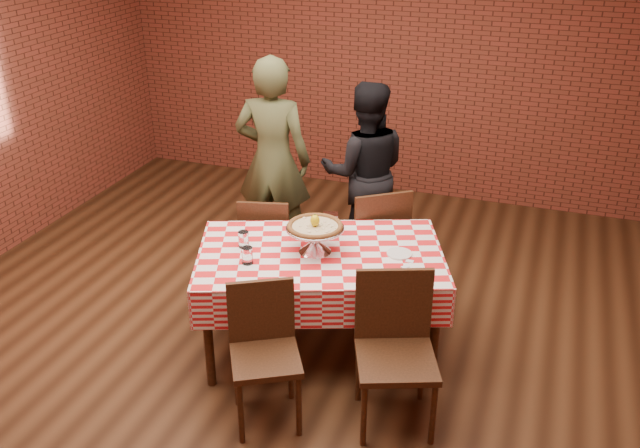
{
  "coord_description": "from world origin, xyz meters",
  "views": [
    {
      "loc": [
        1.71,
        -3.82,
        2.96
      ],
      "look_at": [
        0.33,
        0.14,
        0.91
      ],
      "focal_mm": 39.26,
      "sensor_mm": 36.0,
      "label": 1
    }
  ],
  "objects_px": {
    "chair_far_right": "(373,239)",
    "chair_near_left": "(266,360)",
    "table": "(320,301)",
    "water_glass_right": "(244,239)",
    "diner_black": "(365,172)",
    "water_glass_left": "(247,255)",
    "diner_olive": "(273,160)",
    "pizza_stand": "(315,239)",
    "pizza": "(315,227)",
    "chair_far_left": "(268,244)",
    "chair_near_right": "(396,357)",
    "condiment_caddy": "(331,223)"
  },
  "relations": [
    {
      "from": "chair_far_left",
      "to": "chair_near_left",
      "type": "bearing_deg",
      "value": 98.8
    },
    {
      "from": "water_glass_right",
      "to": "diner_black",
      "type": "distance_m",
      "value": 1.59
    },
    {
      "from": "pizza_stand",
      "to": "pizza",
      "type": "xyz_separation_m",
      "value": [
        0.0,
        0.0,
        0.09
      ]
    },
    {
      "from": "diner_black",
      "to": "pizza",
      "type": "bearing_deg",
      "value": 74.01
    },
    {
      "from": "water_glass_left",
      "to": "chair_near_right",
      "type": "distance_m",
      "value": 1.15
    },
    {
      "from": "chair_far_left",
      "to": "diner_olive",
      "type": "distance_m",
      "value": 0.79
    },
    {
      "from": "chair_far_right",
      "to": "chair_near_left",
      "type": "bearing_deg",
      "value": 47.68
    },
    {
      "from": "table",
      "to": "pizza",
      "type": "height_order",
      "value": "pizza"
    },
    {
      "from": "table",
      "to": "water_glass_right",
      "type": "bearing_deg",
      "value": -169.18
    },
    {
      "from": "water_glass_left",
      "to": "diner_olive",
      "type": "distance_m",
      "value": 1.54
    },
    {
      "from": "chair_near_right",
      "to": "table",
      "type": "bearing_deg",
      "value": 118.45
    },
    {
      "from": "pizza",
      "to": "diner_olive",
      "type": "bearing_deg",
      "value": 123.87
    },
    {
      "from": "water_glass_left",
      "to": "chair_far_left",
      "type": "xyz_separation_m",
      "value": [
        -0.24,
        0.86,
        -0.38
      ]
    },
    {
      "from": "table",
      "to": "chair_far_right",
      "type": "bearing_deg",
      "value": 81.16
    },
    {
      "from": "pizza_stand",
      "to": "chair_near_right",
      "type": "bearing_deg",
      "value": -39.3
    },
    {
      "from": "pizza",
      "to": "chair_near_right",
      "type": "distance_m",
      "value": 1.03
    },
    {
      "from": "water_glass_right",
      "to": "chair_near_right",
      "type": "height_order",
      "value": "chair_near_right"
    },
    {
      "from": "condiment_caddy",
      "to": "chair_near_left",
      "type": "height_order",
      "value": "condiment_caddy"
    },
    {
      "from": "table",
      "to": "chair_near_left",
      "type": "xyz_separation_m",
      "value": [
        -0.06,
        -0.81,
        0.06
      ]
    },
    {
      "from": "water_glass_left",
      "to": "chair_far_right",
      "type": "height_order",
      "value": "chair_far_right"
    },
    {
      "from": "chair_far_left",
      "to": "diner_olive",
      "type": "height_order",
      "value": "diner_olive"
    },
    {
      "from": "pizza",
      "to": "condiment_caddy",
      "type": "distance_m",
      "value": 0.32
    },
    {
      "from": "water_glass_left",
      "to": "water_glass_right",
      "type": "distance_m",
      "value": 0.23
    },
    {
      "from": "chair_far_right",
      "to": "diner_olive",
      "type": "bearing_deg",
      "value": -54.39
    },
    {
      "from": "pizza_stand",
      "to": "chair_near_left",
      "type": "distance_m",
      "value": 0.91
    },
    {
      "from": "pizza_stand",
      "to": "chair_far_left",
      "type": "height_order",
      "value": "pizza_stand"
    },
    {
      "from": "water_glass_left",
      "to": "chair_near_right",
      "type": "height_order",
      "value": "chair_near_right"
    },
    {
      "from": "water_glass_left",
      "to": "diner_black",
      "type": "bearing_deg",
      "value": 80.49
    },
    {
      "from": "pizza_stand",
      "to": "water_glass_right",
      "type": "xyz_separation_m",
      "value": [
        -0.47,
        -0.1,
        -0.03
      ]
    },
    {
      "from": "water_glass_left",
      "to": "chair_far_left",
      "type": "distance_m",
      "value": 0.98
    },
    {
      "from": "chair_near_left",
      "to": "condiment_caddy",
      "type": "bearing_deg",
      "value": 59.2
    },
    {
      "from": "pizza_stand",
      "to": "chair_far_left",
      "type": "xyz_separation_m",
      "value": [
        -0.59,
        0.57,
        -0.42
      ]
    },
    {
      "from": "pizza",
      "to": "diner_black",
      "type": "relative_size",
      "value": 0.24
    },
    {
      "from": "chair_near_right",
      "to": "condiment_caddy",
      "type": "bearing_deg",
      "value": 107.75
    },
    {
      "from": "chair_near_right",
      "to": "chair_far_left",
      "type": "height_order",
      "value": "chair_near_right"
    },
    {
      "from": "water_glass_left",
      "to": "diner_olive",
      "type": "relative_size",
      "value": 0.06
    },
    {
      "from": "water_glass_left",
      "to": "chair_near_left",
      "type": "xyz_separation_m",
      "value": [
        0.34,
        -0.52,
        -0.38
      ]
    },
    {
      "from": "condiment_caddy",
      "to": "chair_near_right",
      "type": "bearing_deg",
      "value": -67.46
    },
    {
      "from": "chair_near_left",
      "to": "chair_far_right",
      "type": "distance_m",
      "value": 1.68
    },
    {
      "from": "condiment_caddy",
      "to": "chair_near_right",
      "type": "xyz_separation_m",
      "value": [
        0.7,
        -0.88,
        -0.36
      ]
    },
    {
      "from": "water_glass_left",
      "to": "diner_olive",
      "type": "xyz_separation_m",
      "value": [
        -0.44,
        1.48,
        0.07
      ]
    },
    {
      "from": "table",
      "to": "diner_black",
      "type": "xyz_separation_m",
      "value": [
        -0.1,
        1.44,
        0.4
      ]
    },
    {
      "from": "table",
      "to": "chair_far_right",
      "type": "distance_m",
      "value": 0.87
    },
    {
      "from": "condiment_caddy",
      "to": "diner_black",
      "type": "distance_m",
      "value": 1.14
    },
    {
      "from": "chair_far_left",
      "to": "diner_black",
      "type": "relative_size",
      "value": 0.55
    },
    {
      "from": "pizza",
      "to": "chair_far_left",
      "type": "distance_m",
      "value": 0.96
    },
    {
      "from": "condiment_caddy",
      "to": "chair_far_right",
      "type": "height_order",
      "value": "chair_far_right"
    },
    {
      "from": "table",
      "to": "pizza_stand",
      "type": "height_order",
      "value": "pizza_stand"
    },
    {
      "from": "condiment_caddy",
      "to": "chair_far_right",
      "type": "xyz_separation_m",
      "value": [
        0.16,
        0.56,
        -0.37
      ]
    },
    {
      "from": "pizza_stand",
      "to": "pizza",
      "type": "distance_m",
      "value": 0.09
    }
  ]
}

